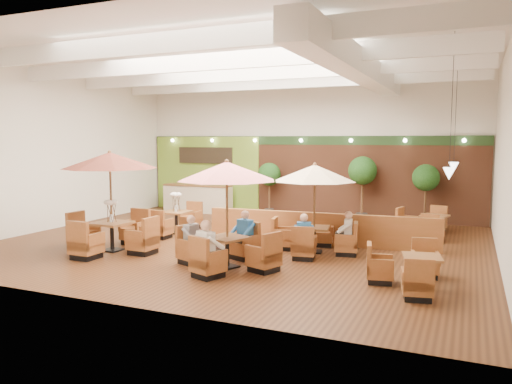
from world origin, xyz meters
The scene contains 17 objects.
room centered at (0.25, 1.22, 3.63)m, with size 14.04×14.00×5.52m.
service_counter centered at (-4.40, 5.10, 0.58)m, with size 3.00×0.75×1.18m.
booth_divider centered at (2.24, 0.71, 0.47)m, with size 6.85×0.18×0.95m, color brown.
table_0 centered at (-2.82, -2.36, 1.88)m, with size 2.73×2.73×2.80m.
table_1 centered at (0.93, -2.72, 1.78)m, with size 2.72×2.72×2.62m.
table_2 centered at (2.38, -0.31, 1.69)m, with size 2.48×2.48×2.46m.
table_3 centered at (-2.59, 0.57, 0.49)m, with size 0.84×2.48×1.51m.
table_4 centered at (5.15, -2.59, 0.32)m, with size 1.63×2.37×0.85m.
table_5 centered at (5.01, 3.45, 0.32)m, with size 1.67×2.41×0.86m.
topiary_0 centered at (-1.19, 5.30, 1.61)m, with size 0.93×0.93×2.16m.
topiary_1 centered at (2.55, 5.30, 1.84)m, with size 1.06×1.06×2.46m.
topiary_2 centered at (4.80, 5.30, 1.65)m, with size 0.95×0.95×2.21m.
diner_0 centered at (0.93, -3.68, 0.78)m, with size 0.47×0.46×0.85m.
diner_1 centered at (0.93, -1.76, 0.76)m, with size 0.44×0.40×0.80m.
diner_2 centered at (-0.02, -2.72, 0.74)m, with size 0.35×0.40×0.75m.
diner_3 centered at (2.38, -1.21, 0.74)m, with size 0.41×0.37×0.74m.
diner_4 centered at (3.28, -0.31, 0.73)m, with size 0.33×0.39×0.73m.
Camera 1 is at (6.26, -13.29, 3.08)m, focal length 35.00 mm.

